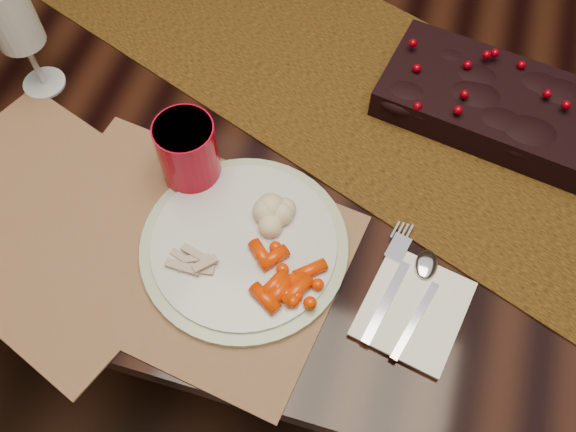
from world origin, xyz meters
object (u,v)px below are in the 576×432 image
(centerpiece, at_px, (496,100))
(napkin, at_px, (414,309))
(dinner_plate, at_px, (244,245))
(mashed_potatoes, at_px, (272,211))
(placemat_main, at_px, (185,251))
(baby_carrots, at_px, (278,282))
(wine_glass, at_px, (22,39))
(dining_table, at_px, (323,215))
(turkey_shreds, at_px, (195,264))
(red_cup, at_px, (188,153))

(centerpiece, relative_size, napkin, 2.37)
(dinner_plate, distance_m, mashed_potatoes, 0.06)
(placemat_main, relative_size, mashed_potatoes, 5.59)
(baby_carrots, relative_size, wine_glass, 0.49)
(napkin, relative_size, wine_glass, 0.74)
(wine_glass, bearing_deg, placemat_main, -33.76)
(placemat_main, distance_m, mashed_potatoes, 0.14)
(dinner_plate, relative_size, mashed_potatoes, 3.72)
(dinner_plate, xyz_separation_m, wine_glass, (-0.42, 0.20, 0.09))
(mashed_potatoes, bearing_deg, dining_table, 83.11)
(dining_table, xyz_separation_m, placemat_main, (-0.14, -0.32, 0.38))
(placemat_main, bearing_deg, turkey_shreds, -33.21)
(placemat_main, bearing_deg, dining_table, 75.63)
(turkey_shreds, bearing_deg, baby_carrots, 2.84)
(dinner_plate, height_order, red_cup, red_cup)
(dining_table, distance_m, mashed_potatoes, 0.48)
(mashed_potatoes, bearing_deg, napkin, -18.35)
(mashed_potatoes, relative_size, turkey_shreds, 1.20)
(turkey_shreds, distance_m, napkin, 0.30)
(baby_carrots, bearing_deg, red_cup, 141.31)
(baby_carrots, bearing_deg, mashed_potatoes, 111.10)
(turkey_shreds, relative_size, red_cup, 0.56)
(centerpiece, xyz_separation_m, wine_glass, (-0.72, -0.14, 0.06))
(centerpiece, height_order, mashed_potatoes, centerpiece)
(placemat_main, height_order, turkey_shreds, turkey_shreds)
(centerpiece, xyz_separation_m, dinner_plate, (-0.30, -0.34, -0.03))
(mashed_potatoes, bearing_deg, dinner_plate, -118.94)
(placemat_main, distance_m, dinner_plate, 0.08)
(mashed_potatoes, bearing_deg, centerpiece, 46.46)
(napkin, bearing_deg, dining_table, 132.33)
(dinner_plate, xyz_separation_m, baby_carrots, (0.06, -0.05, 0.02))
(centerpiece, xyz_separation_m, turkey_shreds, (-0.36, -0.39, -0.01))
(placemat_main, distance_m, turkey_shreds, 0.05)
(placemat_main, relative_size, red_cup, 3.75)
(dining_table, distance_m, red_cup, 0.51)
(turkey_shreds, bearing_deg, dinner_plate, 45.63)
(centerpiece, relative_size, wine_glass, 1.74)
(placemat_main, distance_m, red_cup, 0.14)
(turkey_shreds, relative_size, napkin, 0.44)
(placemat_main, relative_size, turkey_shreds, 6.69)
(centerpiece, relative_size, placemat_main, 0.80)
(dinner_plate, xyz_separation_m, mashed_potatoes, (0.03, 0.05, 0.03))
(dining_table, height_order, red_cup, red_cup)
(centerpiece, height_order, red_cup, red_cup)
(dining_table, distance_m, dinner_plate, 0.49)
(baby_carrots, bearing_deg, napkin, 7.09)
(napkin, bearing_deg, mashed_potatoes, 173.22)
(red_cup, xyz_separation_m, wine_glass, (-0.31, 0.10, 0.04))
(turkey_shreds, height_order, napkin, turkey_shreds)
(placemat_main, distance_m, napkin, 0.33)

